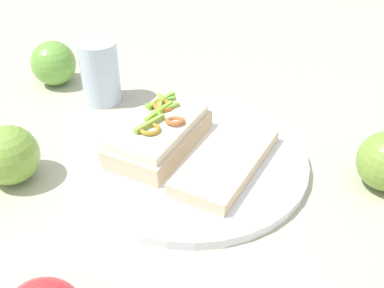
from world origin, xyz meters
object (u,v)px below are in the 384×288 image
Objects in this scene: bread_slice_side at (226,161)px; apple_4 at (9,155)px; apple_3 at (55,63)px; plate at (192,160)px; drinking_glass at (100,72)px; sandwich at (160,134)px.

apple_4 is at bearing 120.90° from bread_slice_side.
bread_slice_side is 2.28× the size of apple_3.
plate is 0.24m from drinking_glass.
plate is 4.08× the size of apple_4.
apple_3 is 0.11m from drinking_glass.
apple_3 reaches higher than bread_slice_side.
apple_4 is at bearing -133.94° from apple_3.
apple_4 is at bearing 133.58° from sandwich.
apple_4 is (-0.17, 0.10, 0.01)m from sandwich.
bread_slice_side is 0.39m from apple_3.
sandwich reaches higher than bread_slice_side.
bread_slice_side is 0.28m from drinking_glass.
plate is 0.05m from bread_slice_side.
plate is at bearing -95.24° from drinking_glass.
apple_4 is at bearing 142.19° from plate.
sandwich is 0.10m from bread_slice_side.
apple_3 is 0.27m from apple_4.
plate is 1.77× the size of bread_slice_side.
sandwich is 0.29m from apple_3.
bread_slice_side is at bearing -91.25° from drinking_glass.
plate is at bearing -91.01° from sandwich.
sandwich is at bearing 106.30° from plate.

